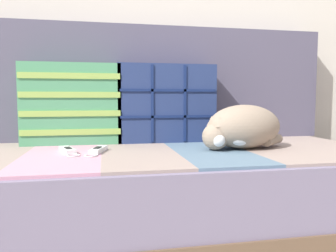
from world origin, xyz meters
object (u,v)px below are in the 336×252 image
(sleeping_cat, at_px, (242,128))
(game_remote_near, at_px, (68,151))
(couch, at_px, (171,192))
(throw_pillow_striped, at_px, (72,104))
(throw_pillow_quilted, at_px, (166,103))
(game_remote_far, at_px, (98,150))

(sleeping_cat, height_order, game_remote_near, sleeping_cat)
(couch, distance_m, game_remote_near, 0.45)
(couch, height_order, sleeping_cat, sleeping_cat)
(couch, height_order, game_remote_near, game_remote_near)
(throw_pillow_striped, height_order, sleeping_cat, throw_pillow_striped)
(throw_pillow_quilted, relative_size, game_remote_near, 2.45)
(throw_pillow_striped, distance_m, game_remote_far, 0.35)
(sleeping_cat, bearing_deg, throw_pillow_striped, 157.13)
(couch, bearing_deg, game_remote_far, -170.10)
(throw_pillow_striped, bearing_deg, game_remote_far, -67.53)
(throw_pillow_striped, relative_size, game_remote_near, 2.30)
(sleeping_cat, bearing_deg, game_remote_near, 177.68)
(throw_pillow_striped, bearing_deg, sleeping_cat, -22.87)
(couch, relative_size, sleeping_cat, 4.68)
(game_remote_near, xyz_separation_m, game_remote_far, (0.11, -0.01, -0.00))
(throw_pillow_quilted, height_order, throw_pillow_striped, throw_pillow_quilted)
(throw_pillow_striped, xyz_separation_m, game_remote_far, (0.12, -0.28, -0.17))
(couch, distance_m, throw_pillow_striped, 0.60)
(throw_pillow_striped, xyz_separation_m, game_remote_near, (0.00, -0.27, -0.17))
(throw_pillow_quilted, distance_m, sleeping_cat, 0.41)
(couch, relative_size, throw_pillow_quilted, 3.87)
(throw_pillow_quilted, xyz_separation_m, game_remote_far, (-0.32, -0.28, -0.18))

